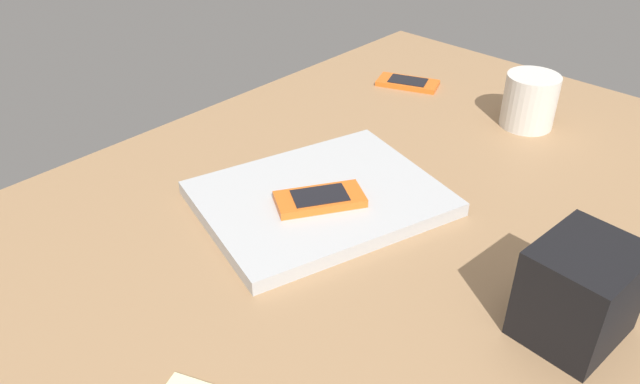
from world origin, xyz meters
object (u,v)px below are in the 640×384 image
(cell_phone_on_desk, at_px, (408,83))
(coffee_mug, at_px, (530,100))
(laptop_closed, at_px, (320,198))
(cell_phone_on_laptop, at_px, (320,199))
(desk_organizer, at_px, (580,292))

(cell_phone_on_desk, bearing_deg, coffee_mug, -89.24)
(laptop_closed, relative_size, cell_phone_on_laptop, 2.47)
(cell_phone_on_desk, xyz_separation_m, desk_organizer, (-0.40, -0.51, 0.05))
(coffee_mug, bearing_deg, laptop_closed, 167.77)
(cell_phone_on_laptop, relative_size, cell_phone_on_desk, 1.01)
(cell_phone_on_desk, relative_size, coffee_mug, 1.05)
(cell_phone_on_laptop, bearing_deg, laptop_closed, 42.62)
(cell_phone_on_laptop, bearing_deg, cell_phone_on_desk, 21.84)
(cell_phone_on_desk, relative_size, desk_organizer, 1.16)
(cell_phone_on_desk, xyz_separation_m, coffee_mug, (0.00, -0.24, 0.04))
(cell_phone_on_laptop, xyz_separation_m, coffee_mug, (0.43, -0.07, 0.02))
(laptop_closed, height_order, coffee_mug, coffee_mug)
(desk_organizer, bearing_deg, laptop_closed, 95.61)
(cell_phone_on_desk, bearing_deg, desk_organizer, -128.44)
(laptop_closed, height_order, cell_phone_on_desk, laptop_closed)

